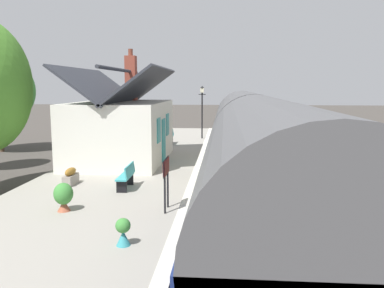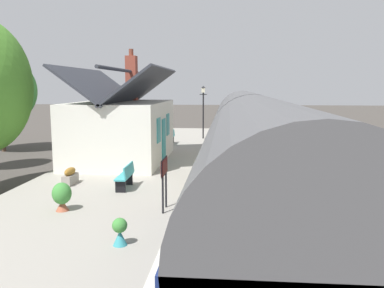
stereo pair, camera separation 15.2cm
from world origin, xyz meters
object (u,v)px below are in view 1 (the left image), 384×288
bench_mid_platform (127,176)px  planter_bench_left (124,135)px  planter_edge_near (123,232)px  lamp_post_platform (202,102)px  planter_under_sign (71,176)px  train (253,161)px  station_building (122,129)px  station_sign_board (166,171)px  planter_corner_building (157,134)px  bench_platform_end (170,137)px  planter_by_door (63,196)px

bench_mid_platform → planter_bench_left: (12.14, 3.11, -0.05)m
planter_edge_near → lamp_post_platform: lamp_post_platform is taller
planter_edge_near → planter_bench_left: (17.30, 4.28, 0.10)m
bench_mid_platform → planter_under_sign: bench_mid_platform is taller
train → station_building: (6.66, 5.93, 0.27)m
station_sign_board → bench_mid_platform: bearing=36.3°
bench_mid_platform → planter_edge_near: size_ratio=2.10×
planter_under_sign → bench_mid_platform: bearing=-101.6°
bench_mid_platform → planter_bench_left: bearing=14.4°
bench_mid_platform → planter_corner_building: size_ratio=1.72×
planter_under_sign → station_sign_board: station_sign_board is taller
bench_platform_end → lamp_post_platform: lamp_post_platform is taller
planter_edge_near → station_sign_board: 2.93m
train → station_building: 8.93m
planter_under_sign → planter_by_door: planter_by_door is taller
planter_bench_left → lamp_post_platform: bearing=-66.4°
bench_platform_end → planter_by_door: 14.13m
train → planter_corner_building: bearing=21.1°
planter_bench_left → planter_under_sign: 11.71m
bench_platform_end → station_sign_board: bearing=-172.7°
planter_edge_near → planter_under_sign: bearing=31.3°
planter_edge_near → planter_by_door: size_ratio=0.79×
planter_corner_building → planter_by_door: 15.73m
bench_mid_platform → train: bearing=-105.0°
station_building → lamp_post_platform: bearing=-21.3°
train → planter_under_sign: (1.64, 6.63, -1.01)m
planter_by_door → planter_bench_left: bearing=7.2°
planter_edge_near → station_sign_board: bearing=-12.6°
train → planter_corner_building: train is taller
train → planter_under_sign: bearing=76.1°
planter_by_door → planter_corner_building: bearing=-0.5°
planter_corner_building → planter_bench_left: planter_corner_building is taller
planter_bench_left → planter_by_door: bearing=-172.8°
bench_mid_platform → lamp_post_platform: bearing=-7.5°
station_building → station_sign_board: bearing=-157.1°
train → planter_bench_left: (13.32, 7.49, -0.88)m
planter_corner_building → lamp_post_platform: 3.92m
station_building → planter_edge_near: 11.05m
station_building → planter_by_door: 8.30m
station_sign_board → planter_under_sign: bearing=54.4°
station_building → bench_platform_end: bearing=-15.1°
train → bench_platform_end: (12.52, 4.35, -0.83)m
train → station_sign_board: size_ratio=12.34×
bench_mid_platform → station_sign_board: (-2.42, -1.78, 0.71)m
train → station_sign_board: bearing=115.6°
planter_bench_left → planter_by_door: size_ratio=0.95×
planter_under_sign → planter_bench_left: bearing=4.2°
lamp_post_platform → planter_by_door: bearing=169.6°
bench_mid_platform → station_sign_board: 3.09m
planter_by_door → lamp_post_platform: (17.06, -3.12, 2.11)m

